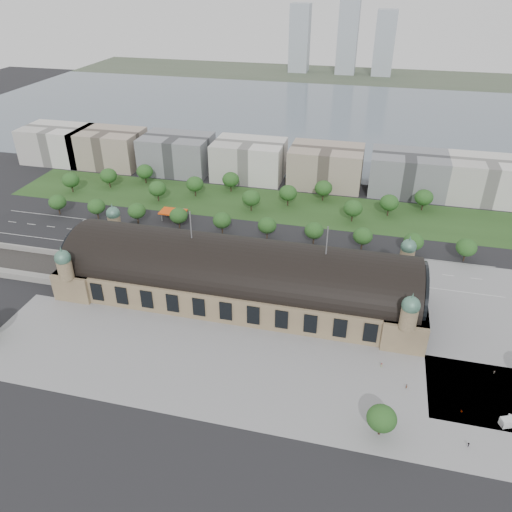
% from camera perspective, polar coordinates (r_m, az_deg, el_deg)
% --- Properties ---
extents(ground, '(900.00, 900.00, 0.00)m').
position_cam_1_polar(ground, '(213.76, -1.86, -4.56)').
color(ground, black).
rests_on(ground, ground).
extents(station, '(150.00, 48.40, 44.30)m').
position_cam_1_polar(station, '(208.02, -1.91, -2.24)').
color(station, '#95805C').
rests_on(station, ground).
extents(track_cutting, '(70.00, 24.00, 3.10)m').
position_cam_1_polar(track_cutting, '(259.78, -26.11, -0.93)').
color(track_cutting, black).
rests_on(track_cutting, ground).
extents(plaza_south, '(190.00, 48.00, 0.12)m').
position_cam_1_polar(plaza_south, '(178.79, -2.51, -12.90)').
color(plaza_south, gray).
rests_on(plaza_south, ground).
extents(plaza_east, '(56.00, 100.00, 0.12)m').
position_cam_1_polar(plaza_east, '(215.34, 25.89, -7.85)').
color(plaza_east, gray).
rests_on(plaza_east, ground).
extents(road_slab, '(260.00, 26.00, 0.10)m').
position_cam_1_polar(road_slab, '(249.49, -3.98, 0.96)').
color(road_slab, black).
rests_on(road_slab, ground).
extents(grass_belt, '(300.00, 45.00, 0.10)m').
position_cam_1_polar(grass_belt, '(295.45, 0.11, 5.97)').
color(grass_belt, '#27461C').
rests_on(grass_belt, ground).
extents(petrol_station, '(14.00, 13.00, 5.05)m').
position_cam_1_polar(petrol_station, '(281.60, -8.98, 4.95)').
color(petrol_station, '#E5480D').
rests_on(petrol_station, ground).
extents(lake, '(700.00, 320.00, 0.08)m').
position_cam_1_polar(lake, '(484.47, 7.86, 15.58)').
color(lake, slate).
rests_on(lake, ground).
extents(far_shore, '(700.00, 120.00, 0.14)m').
position_cam_1_polar(far_shore, '(679.10, 10.02, 19.70)').
color(far_shore, '#44513D').
rests_on(far_shore, ground).
extents(far_tower_left, '(24.00, 24.00, 80.00)m').
position_cam_1_polar(far_tower_left, '(689.75, 5.02, 23.54)').
color(far_tower_left, '#9EA8B2').
rests_on(far_tower_left, ground).
extents(far_tower_mid, '(24.00, 24.00, 85.00)m').
position_cam_1_polar(far_tower_mid, '(682.61, 10.45, 23.34)').
color(far_tower_mid, '#9EA8B2').
rests_on(far_tower_mid, ground).
extents(far_tower_right, '(24.00, 24.00, 75.00)m').
position_cam_1_polar(far_tower_right, '(681.52, 14.47, 22.49)').
color(far_tower_right, '#9EA8B2').
rests_on(far_tower_right, ground).
extents(office_0, '(45.00, 32.00, 24.00)m').
position_cam_1_polar(office_0, '(388.06, -21.71, 11.83)').
color(office_0, silver).
rests_on(office_0, ground).
extents(office_1, '(45.00, 32.00, 24.00)m').
position_cam_1_polar(office_1, '(367.07, -16.43, 11.74)').
color(office_1, '#A2907F').
rests_on(office_1, ground).
extents(office_2, '(45.00, 32.00, 24.00)m').
position_cam_1_polar(office_2, '(345.57, -9.02, 11.46)').
color(office_2, slate).
rests_on(office_2, ground).
extents(office_3, '(45.00, 32.00, 24.00)m').
position_cam_1_polar(office_3, '(330.30, -0.79, 10.93)').
color(office_3, silver).
rests_on(office_3, ground).
extents(office_4, '(45.00, 32.00, 24.00)m').
position_cam_1_polar(office_4, '(322.14, 7.99, 10.12)').
color(office_4, '#A2907F').
rests_on(office_4, ground).
extents(office_5, '(45.00, 32.00, 24.00)m').
position_cam_1_polar(office_5, '(321.65, 16.96, 9.05)').
color(office_5, slate).
rests_on(office_5, ground).
extents(office_6, '(45.00, 32.00, 24.00)m').
position_cam_1_polar(office_6, '(327.79, 24.83, 7.92)').
color(office_6, silver).
rests_on(office_6, ground).
extents(tree_row_0, '(9.60, 9.60, 11.52)m').
position_cam_1_polar(tree_row_0, '(300.87, -21.75, 5.73)').
color(tree_row_0, '#2D2116').
rests_on(tree_row_0, ground).
extents(tree_row_1, '(9.60, 9.60, 11.52)m').
position_cam_1_polar(tree_row_1, '(288.14, -17.78, 5.41)').
color(tree_row_1, '#2D2116').
rests_on(tree_row_1, ground).
extents(tree_row_2, '(9.60, 9.60, 11.52)m').
position_cam_1_polar(tree_row_2, '(276.91, -13.48, 5.03)').
color(tree_row_2, '#2D2116').
rests_on(tree_row_2, ground).
extents(tree_row_3, '(9.60, 9.60, 11.52)m').
position_cam_1_polar(tree_row_3, '(267.37, -8.84, 4.59)').
color(tree_row_3, '#2D2116').
rests_on(tree_row_3, ground).
extents(tree_row_4, '(9.60, 9.60, 11.52)m').
position_cam_1_polar(tree_row_4, '(259.70, -3.91, 4.08)').
color(tree_row_4, '#2D2116').
rests_on(tree_row_4, ground).
extents(tree_row_5, '(9.60, 9.60, 11.52)m').
position_cam_1_polar(tree_row_5, '(254.08, 1.28, 3.52)').
color(tree_row_5, '#2D2116').
rests_on(tree_row_5, ground).
extents(tree_row_6, '(9.60, 9.60, 11.52)m').
position_cam_1_polar(tree_row_6, '(250.64, 6.65, 2.90)').
color(tree_row_6, '#2D2116').
rests_on(tree_row_6, ground).
extents(tree_row_7, '(9.60, 9.60, 11.52)m').
position_cam_1_polar(tree_row_7, '(249.47, 12.11, 2.25)').
color(tree_row_7, '#2D2116').
rests_on(tree_row_7, ground).
extents(tree_row_8, '(9.60, 9.60, 11.52)m').
position_cam_1_polar(tree_row_8, '(250.60, 17.57, 1.58)').
color(tree_row_8, '#2D2116').
rests_on(tree_row_8, ground).
extents(tree_row_9, '(9.60, 9.60, 11.52)m').
position_cam_1_polar(tree_row_9, '(254.00, 22.92, 0.90)').
color(tree_row_9, '#2D2116').
rests_on(tree_row_9, ground).
extents(tree_belt_0, '(10.40, 10.40, 12.48)m').
position_cam_1_polar(tree_belt_0, '(328.66, -20.42, 8.15)').
color(tree_belt_0, '#2D2116').
rests_on(tree_belt_0, ground).
extents(tree_belt_1, '(10.40, 10.40, 12.48)m').
position_cam_1_polar(tree_belt_1, '(328.29, -16.51, 8.80)').
color(tree_belt_1, '#2D2116').
rests_on(tree_belt_1, ground).
extents(tree_belt_2, '(10.40, 10.40, 12.48)m').
position_cam_1_polar(tree_belt_2, '(329.46, -12.60, 9.41)').
color(tree_belt_2, '#2D2116').
rests_on(tree_belt_2, ground).
extents(tree_belt_3, '(10.40, 10.40, 12.48)m').
position_cam_1_polar(tree_belt_3, '(301.58, -11.21, 7.57)').
color(tree_belt_3, '#2D2116').
rests_on(tree_belt_3, ground).
extents(tree_belt_4, '(10.40, 10.40, 12.48)m').
position_cam_1_polar(tree_belt_4, '(304.75, -7.01, 8.18)').
color(tree_belt_4, '#2D2116').
rests_on(tree_belt_4, ground).
extents(tree_belt_5, '(10.40, 10.40, 12.48)m').
position_cam_1_polar(tree_belt_5, '(309.54, -2.91, 8.73)').
color(tree_belt_5, '#2D2116').
rests_on(tree_belt_5, ground).
extents(tree_belt_6, '(10.40, 10.40, 12.48)m').
position_cam_1_polar(tree_belt_6, '(283.51, -0.56, 6.66)').
color(tree_belt_6, '#2D2116').
rests_on(tree_belt_6, ground).
extents(tree_belt_7, '(10.40, 10.40, 12.48)m').
position_cam_1_polar(tree_belt_7, '(290.64, 3.69, 7.21)').
color(tree_belt_7, '#2D2116').
rests_on(tree_belt_7, ground).
extents(tree_belt_8, '(10.40, 10.40, 12.48)m').
position_cam_1_polar(tree_belt_8, '(299.29, 7.72, 7.70)').
color(tree_belt_8, '#2D2116').
rests_on(tree_belt_8, ground).
extents(tree_belt_9, '(10.40, 10.40, 12.48)m').
position_cam_1_polar(tree_belt_9, '(276.24, 11.03, 5.40)').
color(tree_belt_9, '#2D2116').
rests_on(tree_belt_9, ground).
extents(tree_belt_10, '(10.40, 10.40, 12.48)m').
position_cam_1_polar(tree_belt_10, '(287.35, 14.99, 5.92)').
color(tree_belt_10, '#2D2116').
rests_on(tree_belt_10, ground).
extents(tree_belt_11, '(10.40, 10.40, 12.48)m').
position_cam_1_polar(tree_belt_11, '(299.73, 18.64, 6.37)').
color(tree_belt_11, '#2D2116').
rests_on(tree_belt_11, ground).
extents(tree_plaza_s, '(9.00, 9.00, 10.64)m').
position_cam_1_polar(tree_plaza_s, '(159.07, 14.17, -17.55)').
color(tree_plaza_s, '#2D2116').
rests_on(tree_plaza_s, ground).
extents(traffic_car_0, '(4.74, 2.38, 1.55)m').
position_cam_1_polar(traffic_car_0, '(275.01, -20.47, 2.12)').
color(traffic_car_0, silver).
rests_on(traffic_car_0, ground).
extents(traffic_car_1, '(4.77, 1.72, 1.56)m').
position_cam_1_polar(traffic_car_1, '(288.51, -18.74, 3.80)').
color(traffic_car_1, gray).
rests_on(traffic_car_1, ground).
extents(traffic_car_2, '(5.61, 2.66, 1.55)m').
position_cam_1_polar(traffic_car_2, '(255.75, -11.54, 1.36)').
color(traffic_car_2, black).
rests_on(traffic_car_2, ground).
extents(traffic_car_3, '(4.44, 1.85, 1.28)m').
position_cam_1_polar(traffic_car_3, '(252.50, -2.29, 1.57)').
color(traffic_car_3, maroon).
rests_on(traffic_car_3, ground).
extents(traffic_car_4, '(4.02, 1.87, 1.33)m').
position_cam_1_polar(traffic_car_4, '(238.84, 0.84, -0.23)').
color(traffic_car_4, '#1C244F').
rests_on(traffic_car_4, ground).
extents(traffic_car_5, '(4.95, 2.22, 1.58)m').
position_cam_1_polar(traffic_car_5, '(242.20, 9.29, -0.16)').
color(traffic_car_5, '#525559').
rests_on(traffic_car_5, ground).
extents(traffic_car_6, '(5.39, 3.02, 1.42)m').
position_cam_1_polar(traffic_car_6, '(235.25, 16.51, -2.15)').
color(traffic_car_6, silver).
rests_on(traffic_car_6, ground).
extents(parked_car_0, '(5.01, 4.28, 1.63)m').
position_cam_1_polar(parked_car_0, '(252.74, -13.53, 0.74)').
color(parked_car_0, black).
rests_on(parked_car_0, ground).
extents(parked_car_1, '(6.21, 5.67, 1.61)m').
position_cam_1_polar(parked_car_1, '(250.13, -13.36, 0.43)').
color(parked_car_1, maroon).
rests_on(parked_car_1, ground).
extents(parked_car_2, '(4.80, 3.62, 1.29)m').
position_cam_1_polar(parked_car_2, '(249.85, -12.06, 0.52)').
color(parked_car_2, '#1B244D').
rests_on(parked_car_2, ground).
extents(parked_car_3, '(4.45, 3.84, 1.45)m').
position_cam_1_polar(parked_car_3, '(249.48, -11.89, 0.52)').
color(parked_car_3, '#575B5E').
rests_on(parked_car_3, ground).
extents(parked_car_4, '(4.68, 3.77, 1.50)m').
position_cam_1_polar(parked_car_4, '(249.79, -13.60, 0.34)').
color(parked_car_4, silver).
rests_on(parked_car_4, ground).
extents(parked_car_5, '(5.81, 5.14, 1.49)m').
position_cam_1_polar(parked_car_5, '(234.87, -4.91, -0.91)').
color(parked_car_5, gray).
rests_on(parked_car_5, ground).
extents(parked_car_6, '(6.00, 4.57, 1.62)m').
position_cam_1_polar(parked_car_6, '(237.59, -6.99, -0.62)').
color(parked_car_6, black).
rests_on(parked_car_6, ground).
extents(bus_west, '(12.86, 3.41, 3.56)m').
position_cam_1_polar(bus_west, '(238.61, 0.43, 0.05)').
color(bus_west, '#AF1C2F').
rests_on(bus_west, ground).
extents(bus_mid, '(13.04, 3.78, 3.59)m').
position_cam_1_polar(bus_mid, '(235.51, 2.54, -0.42)').
color(bus_mid, silver).
rests_on(bus_mid, ground).
extents(bus_east, '(10.55, 2.47, 2.94)m').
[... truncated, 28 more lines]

